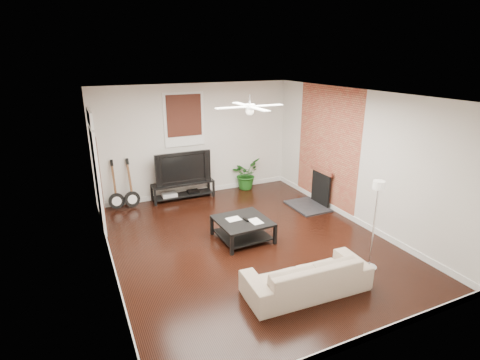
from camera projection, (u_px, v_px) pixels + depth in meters
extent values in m
cube|color=black|center=(249.00, 242.00, 7.24)|extent=(5.00, 6.00, 0.01)
cube|color=white|center=(250.00, 95.00, 6.35)|extent=(5.00, 6.00, 0.01)
cube|color=silver|center=(196.00, 141.00, 9.37)|extent=(5.00, 0.01, 2.80)
cube|color=silver|center=(367.00, 246.00, 4.21)|extent=(5.00, 0.01, 2.80)
cube|color=silver|center=(104.00, 194.00, 5.80)|extent=(0.01, 6.00, 2.80)
cube|color=silver|center=(357.00, 158.00, 7.79)|extent=(0.01, 6.00, 2.80)
cube|color=#AE4B38|center=(327.00, 148.00, 8.64)|extent=(0.02, 2.20, 2.80)
cube|color=black|center=(314.00, 188.00, 8.83)|extent=(0.80, 1.10, 0.92)
cube|color=#3B1510|center=(184.00, 120.00, 9.05)|extent=(1.00, 0.06, 1.30)
cube|color=white|center=(97.00, 170.00, 7.50)|extent=(0.08, 1.00, 2.50)
cube|color=black|center=(183.00, 190.00, 9.38)|extent=(1.54, 0.41, 0.43)
imported|color=black|center=(182.00, 167.00, 9.20)|extent=(1.38, 0.18, 0.79)
cube|color=black|center=(243.00, 229.00, 7.31)|extent=(1.01, 1.01, 0.41)
imported|color=tan|center=(307.00, 275.00, 5.66)|extent=(1.96, 0.84, 0.56)
imported|color=#1D5919|center=(246.00, 174.00, 10.05)|extent=(0.97, 0.95, 0.81)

